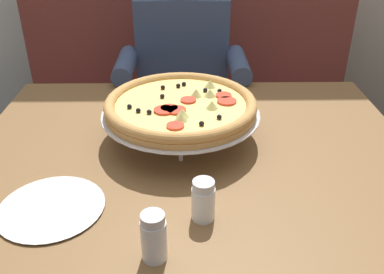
% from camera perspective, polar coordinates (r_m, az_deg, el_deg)
% --- Properties ---
extents(booth_bench, '(1.73, 0.78, 1.13)m').
position_cam_1_polar(booth_bench, '(2.25, -0.35, 3.59)').
color(booth_bench, brown).
rests_on(booth_bench, ground_plane).
extents(dining_table, '(1.28, 0.98, 0.75)m').
position_cam_1_polar(dining_table, '(1.28, 0.04, -4.53)').
color(dining_table, brown).
rests_on(dining_table, ground_plane).
extents(diner_main, '(0.54, 0.64, 1.27)m').
position_cam_1_polar(diner_main, '(1.88, -1.31, 8.57)').
color(diner_main, '#2D3342').
rests_on(diner_main, ground_plane).
extents(pizza, '(0.46, 0.46, 0.14)m').
position_cam_1_polar(pizza, '(1.23, -1.49, 4.13)').
color(pizza, silver).
rests_on(pizza, dining_table).
extents(shaker_pepper_flakes, '(0.05, 0.05, 0.10)m').
position_cam_1_polar(shaker_pepper_flakes, '(0.96, 1.52, -8.83)').
color(shaker_pepper_flakes, white).
rests_on(shaker_pepper_flakes, dining_table).
extents(shaker_parmesan, '(0.05, 0.05, 0.11)m').
position_cam_1_polar(shaker_parmesan, '(0.86, -5.16, -13.61)').
color(shaker_parmesan, white).
rests_on(shaker_parmesan, dining_table).
extents(plate_near_left, '(0.25, 0.25, 0.02)m').
position_cam_1_polar(plate_near_left, '(1.05, -18.49, -8.74)').
color(plate_near_left, white).
rests_on(plate_near_left, dining_table).
extents(patio_chair, '(0.43, 0.43, 0.86)m').
position_cam_1_polar(patio_chair, '(3.68, -22.77, 13.89)').
color(patio_chair, black).
rests_on(patio_chair, ground_plane).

